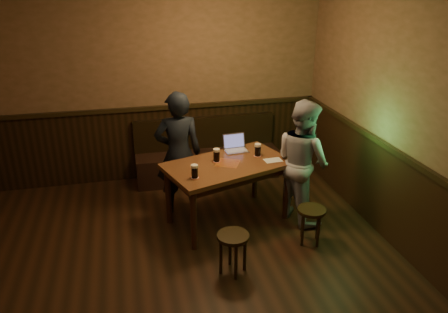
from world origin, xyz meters
TOP-DOWN VIEW (x-y plane):
  - room at (0.00, 0.22)m, footprint 5.04×6.04m
  - bench at (0.70, 2.75)m, footprint 2.20×0.50m
  - pub_table at (0.70, 1.39)m, footprint 1.72×1.30m
  - stool_left at (0.50, 0.33)m, footprint 0.35×0.35m
  - stool_right at (1.54, 0.67)m, footprint 0.44×0.44m
  - pint_left at (0.23, 1.07)m, footprint 0.11×0.11m
  - pint_mid at (0.57, 1.47)m, footprint 0.11×0.11m
  - pint_right at (1.13, 1.53)m, footprint 0.11×0.11m
  - laptop at (0.90, 1.79)m, footprint 0.31×0.26m
  - menu at (1.27, 1.34)m, footprint 0.23×0.17m
  - person_suit at (0.14, 1.79)m, footprint 0.62×0.42m
  - person_grey at (1.64, 1.27)m, footprint 0.80×0.91m

SIDE VIEW (x-z plane):
  - bench at x=0.70m, z-range -0.16..0.79m
  - stool_right at x=1.54m, z-range 0.13..0.59m
  - stool_left at x=0.50m, z-range 0.14..0.61m
  - pub_table at x=0.70m, z-range 0.30..1.12m
  - person_grey at x=1.64m, z-range 0.00..1.60m
  - menu at x=1.27m, z-range 0.82..0.82m
  - person_suit at x=0.14m, z-range 0.00..1.66m
  - laptop at x=0.90m, z-range 0.76..0.98m
  - pint_left at x=0.23m, z-range 0.82..0.98m
  - pint_right at x=1.13m, z-range 0.82..0.98m
  - pint_mid at x=0.57m, z-range 0.82..0.99m
  - room at x=0.00m, z-range -0.22..2.62m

